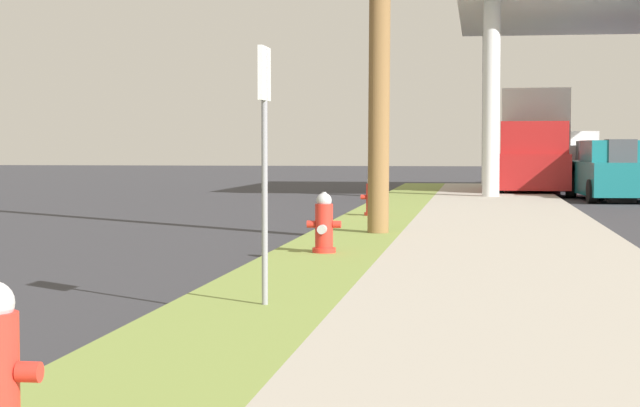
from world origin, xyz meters
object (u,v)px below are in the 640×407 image
fire_hydrant_second (324,226)px  car_navy_by_near_pump (618,168)px  fire_hydrant_third (372,198)px  truck_red_at_forecourt (537,144)px  car_teal_by_far_pump (615,173)px  street_sign_post (264,121)px  truck_white_on_apron (573,160)px

fire_hydrant_second → car_navy_by_near_pump: (6.34, 23.45, 0.28)m
fire_hydrant_third → truck_red_at_forecourt: (3.71, 13.19, 1.04)m
car_navy_by_near_pump → truck_red_at_forecourt: truck_red_at_forecourt is taller
fire_hydrant_second → truck_red_at_forecourt: 20.87m
car_teal_by_far_pump → fire_hydrant_second: bearing=-108.2°
car_navy_by_near_pump → car_teal_by_far_pump: 7.06m
car_navy_by_near_pump → truck_red_at_forecourt: (-2.74, -2.92, 0.77)m
fire_hydrant_third → car_navy_by_near_pump: car_navy_by_near_pump is taller
street_sign_post → car_teal_by_far_pump: bearing=75.8°
street_sign_post → car_navy_by_near_pump: 28.64m
fire_hydrant_second → fire_hydrant_third: same height
truck_white_on_apron → fire_hydrant_second: bearing=-100.8°
fire_hydrant_third → car_teal_by_far_pump: 10.66m
street_sign_post → truck_white_on_apron: street_sign_post is taller
fire_hydrant_third → car_navy_by_near_pump: (6.45, 16.10, 0.28)m
car_teal_by_far_pump → truck_red_at_forecourt: size_ratio=0.71×
street_sign_post → car_teal_by_far_pump: (5.29, 20.94, -0.91)m
fire_hydrant_second → truck_white_on_apron: size_ratio=0.14×
car_teal_by_far_pump → truck_white_on_apron: 11.20m
car_teal_by_far_pump → truck_white_on_apron: size_ratio=0.84×
truck_red_at_forecourt → truck_white_on_apron: bearing=76.9°
car_navy_by_near_pump → street_sign_post: bearing=-102.5°
street_sign_post → truck_red_at_forecourt: bearing=82.1°
car_navy_by_near_pump → truck_white_on_apron: bearing=104.6°
fire_hydrant_second → car_teal_by_far_pump: (5.42, 16.45, 0.28)m
car_teal_by_far_pump → truck_red_at_forecourt: 4.54m
street_sign_post → car_teal_by_far_pump: street_sign_post is taller
truck_red_at_forecourt → truck_white_on_apron: size_ratio=1.19×
street_sign_post → car_teal_by_far_pump: 21.62m
truck_white_on_apron → street_sign_post: bearing=-99.0°
street_sign_post → fire_hydrant_second: bearing=91.7°
street_sign_post → car_navy_by_near_pump: size_ratio=0.47×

